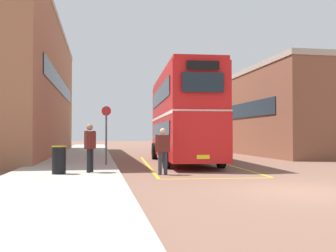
{
  "coord_description": "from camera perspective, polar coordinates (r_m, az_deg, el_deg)",
  "views": [
    {
      "loc": [
        -5.29,
        -9.56,
        1.51
      ],
      "look_at": [
        -1.25,
        12.97,
        2.03
      ],
      "focal_mm": 41.41,
      "sensor_mm": 36.0,
      "label": 1
    }
  ],
  "objects": [
    {
      "name": "ground_plane",
      "position": [
        24.58,
        2.27,
        -4.81
      ],
      "size": [
        135.6,
        135.6,
        0.0
      ],
      "primitive_type": "plane",
      "color": "brown"
    },
    {
      "name": "sidewalk_left",
      "position": [
        26.43,
        -12.83,
        -4.38
      ],
      "size": [
        4.0,
        57.6,
        0.14
      ],
      "primitive_type": "cube",
      "color": "#A39E93",
      "rests_on": "ground"
    },
    {
      "name": "brick_building_left",
      "position": [
        30.54,
        -21.34,
        5.14
      ],
      "size": [
        6.3,
        24.75,
        9.76
      ],
      "color": "#9E6647",
      "rests_on": "ground"
    },
    {
      "name": "depot_building_right",
      "position": [
        32.19,
        15.97,
        1.81
      ],
      "size": [
        6.89,
        17.35,
        6.44
      ],
      "color": "brown",
      "rests_on": "ground"
    },
    {
      "name": "double_decker_bus",
      "position": [
        20.71,
        2.16,
        1.49
      ],
      "size": [
        3.25,
        10.84,
        4.75
      ],
      "color": "black",
      "rests_on": "ground"
    },
    {
      "name": "single_deck_bus",
      "position": [
        40.05,
        2.94,
        -1.11
      ],
      "size": [
        3.27,
        8.21,
        3.02
      ],
      "color": "black",
      "rests_on": "ground"
    },
    {
      "name": "pedestrian_boarding",
      "position": [
        14.61,
        -0.77,
        -3.18
      ],
      "size": [
        0.58,
        0.31,
        1.76
      ],
      "color": "#2D2D38",
      "rests_on": "ground"
    },
    {
      "name": "pedestrian_waiting_near",
      "position": [
        14.38,
        -11.4,
        -2.62
      ],
      "size": [
        0.42,
        0.55,
        1.76
      ],
      "color": "black",
      "rests_on": "sidewalk_left"
    },
    {
      "name": "litter_bin",
      "position": [
        14.09,
        -15.76,
        -4.82
      ],
      "size": [
        0.5,
        0.5,
        0.98
      ],
      "color": "black",
      "rests_on": "sidewalk_left"
    },
    {
      "name": "bus_stop_sign",
      "position": [
        17.94,
        -9.08,
        -0.5
      ],
      "size": [
        0.43,
        0.15,
        2.68
      ],
      "color": "#4C4C51",
      "rests_on": "sidewalk_left"
    },
    {
      "name": "bay_marking_yellow",
      "position": [
        18.83,
        3.28,
        -5.88
      ],
      "size": [
        4.92,
        12.96,
        0.01
      ],
      "color": "gold",
      "rests_on": "ground"
    }
  ]
}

